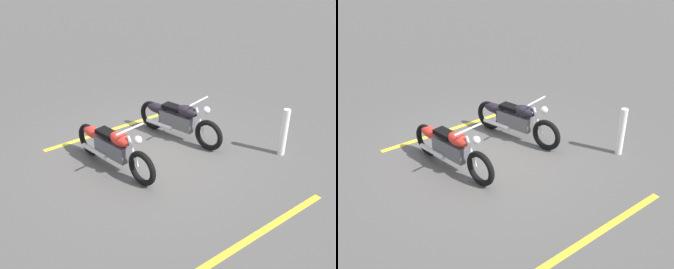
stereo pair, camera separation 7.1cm
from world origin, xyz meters
The scene contains 6 objects.
ground_plane centered at (0.00, 0.00, 0.00)m, with size 60.00×60.00×0.00m, color #514F4C.
motorcycle_bright_foreground centered at (0.00, -0.89, 0.46)m, with size 2.23×0.62×1.04m.
motorcycle_dark_foreground centered at (-0.10, 0.86, 0.46)m, with size 2.22×0.71×1.04m.
bollard_post centered at (1.84, 2.01, 0.50)m, with size 0.14×0.14×1.00m, color white.
parking_stripe_near centered at (-1.37, -0.04, 0.00)m, with size 3.20×0.12×0.01m, color yellow.
parking_stripe_mid centered at (3.02, -0.33, 0.00)m, with size 3.20×0.12×0.01m, color yellow.
Camera 1 is at (5.52, -4.27, 4.05)m, focal length 41.44 mm.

